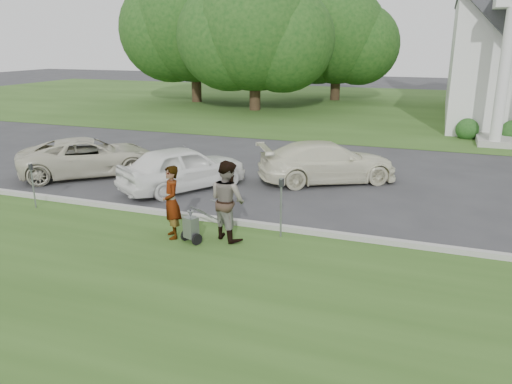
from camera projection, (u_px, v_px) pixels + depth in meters
The scene contains 15 objects.
ground at pixel (251, 235), 12.43m from camera, with size 120.00×120.00×0.00m, color #333335.
grass_strip at pixel (197, 289), 9.74m from camera, with size 80.00×7.00×0.01m, color #2E4D1A.
church_lawn at pixel (380, 106), 36.69m from camera, with size 80.00×30.00×0.01m, color #2E4D1A.
curb at pixel (259, 225), 12.90m from camera, with size 80.00×0.18×0.15m, color #9E9E93.
tree_left at pixel (255, 33), 33.33m from camera, with size 10.63×8.40×9.71m.
tree_far at pixel (194, 26), 37.83m from camera, with size 11.64×9.20×10.73m.
tree_back at pixel (337, 40), 39.32m from camera, with size 9.61×7.60×8.89m.
striping_cart at pixel (191, 228), 11.86m from camera, with size 0.72×1.02×0.88m.
person_left at pixel (172, 203), 12.03m from camera, with size 0.66×0.43×1.80m, color #999999.
person_right at pixel (228, 201), 11.94m from camera, with size 0.95×0.74×1.95m, color #999999.
parking_meter_near at pixel (281, 200), 12.04m from camera, with size 0.11×0.10×1.51m.
parking_meter_far at pixel (32, 180), 14.21m from camera, with size 0.10×0.09×1.33m.
car_a at pixel (89, 157), 17.84m from camera, with size 2.22×4.81×1.34m, color beige.
car_b at pixel (183, 168), 16.11m from camera, with size 1.70×4.22×1.44m, color white.
car_c at pixel (328, 162), 16.99m from camera, with size 1.92×4.72×1.37m, color #EBE8C8.
Camera 1 is at (4.10, -10.83, 4.65)m, focal length 35.00 mm.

